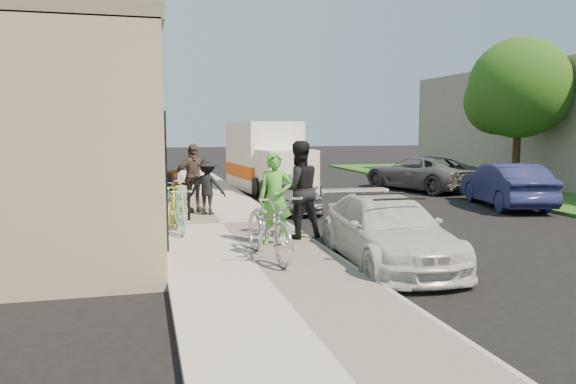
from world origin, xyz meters
TOP-DOWN VIEW (x-y plane):
  - ground at (0.00, 0.00)m, footprint 120.00×120.00m
  - sidewalk at (-2.00, 3.00)m, footprint 3.00×34.00m
  - curb at (-0.45, 3.00)m, footprint 0.12×34.00m
  - storefront at (-5.24, 7.99)m, footprint 3.60×20.00m
  - bike_rack at (-2.85, 3.73)m, footprint 0.28×0.63m
  - sandwich_board at (-3.12, 7.49)m, footprint 0.72×0.72m
  - sedan_white at (0.41, -1.21)m, footprint 1.94×4.24m
  - sedan_silver at (0.44, 5.41)m, footprint 1.62×3.36m
  - moving_truck at (0.75, 10.42)m, footprint 2.52×5.57m
  - far_car_blue at (6.96, 4.54)m, footprint 2.33×4.37m
  - far_car_gray at (6.66, 9.50)m, footprint 3.59×5.25m
  - median_tree at (9.60, 7.72)m, footprint 3.67×3.67m
  - tandem_bike at (-1.70, -0.90)m, footprint 1.04×2.27m
  - woman_rider at (-1.32, 0.24)m, footprint 0.77×0.62m
  - man_standing at (-0.70, 0.77)m, footprint 1.07×0.88m
  - cruiser_bike_a at (-3.06, 2.05)m, footprint 0.56×1.70m
  - cruiser_bike_b at (-3.02, 3.99)m, footprint 1.42×2.06m
  - cruiser_bike_c at (-3.05, 2.98)m, footprint 0.96×1.74m
  - bystander_a at (-2.17, 4.43)m, footprint 1.11×0.92m
  - bystander_b at (-2.51, 5.01)m, footprint 1.17×0.72m

SIDE VIEW (x-z plane):
  - ground at x=0.00m, z-range 0.00..0.00m
  - curb at x=-0.45m, z-range 0.00..0.13m
  - sidewalk at x=-2.00m, z-range 0.00..0.15m
  - sedan_silver at x=0.44m, z-range 0.00..1.11m
  - sedan_white at x=0.41m, z-range -0.02..1.22m
  - sandwich_board at x=-3.12m, z-range 0.16..1.10m
  - cruiser_bike_c at x=-3.05m, z-range 0.15..1.16m
  - cruiser_bike_a at x=-3.06m, z-range 0.15..1.16m
  - cruiser_bike_b at x=-3.02m, z-range 0.15..1.18m
  - far_car_gray at x=6.66m, z-range 0.00..1.33m
  - far_car_blue at x=6.96m, z-range 0.00..1.37m
  - bike_rack at x=-2.85m, z-range 0.25..1.18m
  - tandem_bike at x=-1.70m, z-range 0.15..1.30m
  - bystander_a at x=-2.17m, z-range 0.15..1.64m
  - woman_rider at x=-1.32m, z-range 0.15..1.96m
  - bystander_b at x=-2.51m, z-range 0.15..2.01m
  - man_standing at x=-0.70m, z-range 0.15..2.17m
  - moving_truck at x=0.75m, z-range -0.15..2.51m
  - storefront at x=-5.24m, z-range 0.01..4.24m
  - median_tree at x=9.60m, z-range 0.92..6.53m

